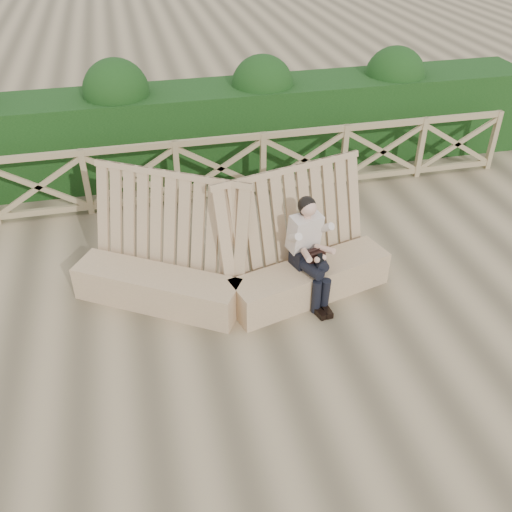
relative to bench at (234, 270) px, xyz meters
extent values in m
plane|color=brown|center=(0.31, -0.86, -0.40)|extent=(60.00, 60.00, 0.00)
cube|color=#9D7F59|center=(-0.98, 0.07, -0.17)|extent=(2.08, 1.55, 0.46)
cube|color=#9D7F59|center=(-0.84, 0.30, 0.40)|extent=(2.05, 1.51, 1.57)
cube|color=#9D7F59|center=(0.96, -0.22, -0.17)|extent=(2.19, 1.03, 0.46)
cube|color=#9D7F59|center=(0.89, 0.04, 0.40)|extent=(2.18, 0.98, 1.57)
cube|color=black|center=(0.90, -0.13, 0.17)|extent=(0.41, 0.34, 0.21)
cube|color=beige|center=(0.89, -0.09, 0.50)|extent=(0.45, 0.38, 0.51)
sphere|color=tan|center=(0.90, -0.13, 0.87)|extent=(0.25, 0.25, 0.20)
sphere|color=black|center=(0.89, -0.10, 0.89)|extent=(0.28, 0.28, 0.22)
cylinder|color=black|center=(0.88, -0.35, 0.15)|extent=(0.27, 0.47, 0.15)
cylinder|color=black|center=(1.02, -0.29, 0.21)|extent=(0.27, 0.48, 0.16)
cylinder|color=black|center=(0.93, -0.56, -0.17)|extent=(0.14, 0.14, 0.46)
cylinder|color=black|center=(1.04, -0.55, -0.17)|extent=(0.14, 0.14, 0.46)
cube|color=black|center=(0.95, -0.65, -0.36)|extent=(0.15, 0.25, 0.08)
cube|color=black|center=(1.05, -0.64, -0.36)|extent=(0.15, 0.25, 0.08)
cube|color=black|center=(0.97, -0.29, 0.26)|extent=(0.26, 0.19, 0.15)
cube|color=black|center=(0.99, -0.45, 0.32)|extent=(0.09, 0.10, 0.12)
cube|color=#937F55|center=(0.31, 2.64, 0.65)|extent=(10.10, 0.07, 0.10)
cube|color=#937F55|center=(0.31, 2.64, -0.28)|extent=(10.10, 0.07, 0.10)
cube|color=black|center=(0.31, 3.84, 0.35)|extent=(12.00, 1.20, 1.50)
camera|label=1|loc=(-1.08, -5.78, 4.26)|focal=40.00mm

